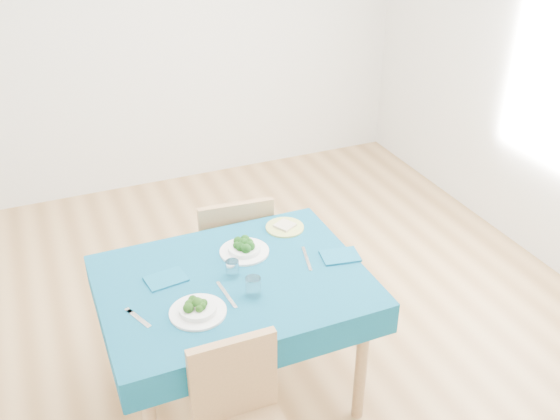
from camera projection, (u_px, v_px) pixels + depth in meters
name	position (u px, v px, depth m)	size (l,w,h in m)	color
room_shell	(280.00, 123.00, 3.09)	(4.02, 4.52, 2.73)	olive
table	(236.00, 340.00, 3.14)	(1.24, 0.94, 0.76)	navy
chair_far	(230.00, 235.00, 3.71)	(0.43, 0.47, 1.06)	#987247
bowl_near	(197.00, 306.00, 2.71)	(0.25, 0.25, 0.08)	white
bowl_far	(244.00, 246.00, 3.13)	(0.25, 0.25, 0.08)	white
fork_near	(139.00, 318.00, 2.70)	(0.02, 0.16, 0.00)	silver
knife_near	(226.00, 295.00, 2.84)	(0.02, 0.22, 0.00)	silver
fork_far	(237.00, 253.00, 3.14)	(0.03, 0.19, 0.00)	silver
knife_far	(307.00, 258.00, 3.10)	(0.02, 0.21, 0.00)	silver
napkin_near	(166.00, 279.00, 2.94)	(0.19, 0.13, 0.01)	navy
napkin_far	(340.00, 256.00, 3.11)	(0.19, 0.13, 0.01)	navy
tumbler_center	(232.00, 269.00, 2.95)	(0.06, 0.06, 0.08)	white
tumbler_side	(253.00, 287.00, 2.82)	(0.07, 0.07, 0.09)	white
side_plate	(285.00, 227.00, 3.35)	(0.21, 0.21, 0.01)	#B3BF5D
bread_slice	(285.00, 225.00, 3.34)	(0.09, 0.09, 0.01)	beige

